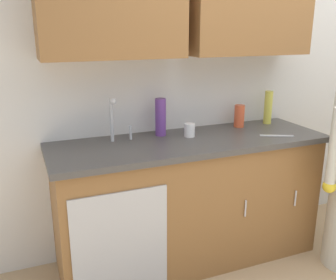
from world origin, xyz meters
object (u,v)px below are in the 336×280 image
bottle_water_short (268,107)px  bottle_cleaner_spray (239,116)px  knife_on_counter (277,136)px  sink (124,149)px  bottle_dish_liquid (161,117)px  cup_by_sink (190,130)px

bottle_water_short → bottle_cleaner_spray: size_ratio=1.53×
bottle_water_short → knife_on_counter: bottle_water_short is taller
sink → knife_on_counter: sink is taller
sink → bottle_water_short: 1.27m
bottle_dish_liquid → bottle_cleaner_spray: bottle_dish_liquid is taller
bottle_cleaner_spray → knife_on_counter: bottle_cleaner_spray is taller
sink → bottle_cleaner_spray: (0.98, 0.16, 0.10)m
sink → knife_on_counter: bearing=-8.9°
bottle_water_short → knife_on_counter: bearing=-115.7°
sink → bottle_dish_liquid: sink is taller
bottle_cleaner_spray → bottle_dish_liquid: bearing=179.7°
sink → cup_by_sink: bearing=6.0°
bottle_water_short → bottle_dish_liquid: (-0.93, -0.00, 0.00)m
knife_on_counter → sink: bearing=-162.2°
sink → bottle_cleaner_spray: 1.00m
bottle_dish_liquid → bottle_cleaner_spray: size_ratio=1.56×
bottle_dish_liquid → cup_by_sink: size_ratio=2.79×
sink → bottle_water_short: (1.25, 0.17, 0.15)m
cup_by_sink → knife_on_counter: 0.63m
bottle_water_short → cup_by_sink: bearing=-171.3°
bottle_dish_liquid → knife_on_counter: bottle_dish_liquid is taller
knife_on_counter → bottle_dish_liquid: bearing=-176.9°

